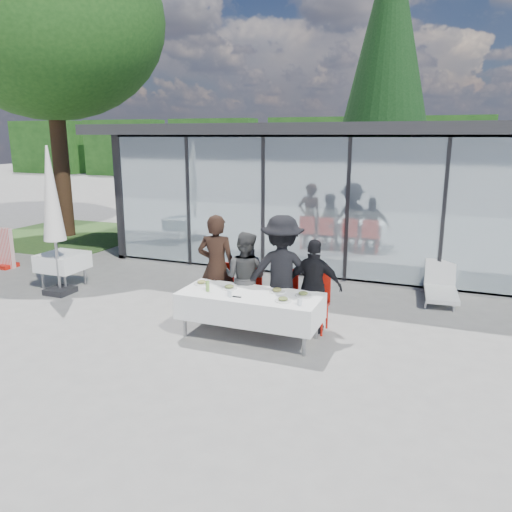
% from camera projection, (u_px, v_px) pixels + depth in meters
% --- Properties ---
extents(ground, '(90.00, 90.00, 0.00)m').
position_uv_depth(ground, '(227.00, 343.00, 7.85)').
color(ground, gray).
rests_on(ground, ground).
extents(pavilion, '(14.80, 8.80, 3.44)m').
position_uv_depth(pavilion, '(412.00, 173.00, 14.02)').
color(pavilion, gray).
rests_on(pavilion, ground).
extents(treeline, '(62.50, 2.00, 4.40)m').
position_uv_depth(treeline, '(374.00, 151.00, 33.37)').
color(treeline, '#173D13').
rests_on(treeline, ground).
extents(dining_table, '(2.26, 0.96, 0.75)m').
position_uv_depth(dining_table, '(250.00, 306.00, 7.94)').
color(dining_table, white).
rests_on(dining_table, ground).
extents(diner_a, '(0.77, 0.77, 1.87)m').
position_uv_depth(diner_a, '(217.00, 267.00, 8.73)').
color(diner_a, black).
rests_on(diner_a, ground).
extents(diner_chair_a, '(0.44, 0.44, 0.97)m').
position_uv_depth(diner_chair_a, '(220.00, 287.00, 8.94)').
color(diner_chair_a, red).
rests_on(diner_chair_a, ground).
extents(diner_b, '(0.85, 0.85, 1.61)m').
position_uv_depth(diner_b, '(245.00, 278.00, 8.57)').
color(diner_b, '#444444').
rests_on(diner_b, ground).
extents(diner_chair_b, '(0.44, 0.44, 0.97)m').
position_uv_depth(diner_chair_b, '(248.00, 290.00, 8.75)').
color(diner_chair_b, red).
rests_on(diner_chair_b, ground).
extents(diner_c, '(1.54, 1.54, 1.93)m').
position_uv_depth(diner_c, '(282.00, 273.00, 8.30)').
color(diner_c, black).
rests_on(diner_c, ground).
extents(diner_chair_c, '(0.44, 0.44, 0.97)m').
position_uv_depth(diner_chair_c, '(284.00, 295.00, 8.51)').
color(diner_chair_c, red).
rests_on(diner_chair_c, ground).
extents(diner_d, '(0.95, 0.95, 1.57)m').
position_uv_depth(diner_d, '(314.00, 287.00, 8.14)').
color(diner_d, black).
rests_on(diner_d, ground).
extents(diner_chair_d, '(0.44, 0.44, 0.97)m').
position_uv_depth(diner_chair_d, '(316.00, 299.00, 8.31)').
color(diner_chair_d, red).
rests_on(diner_chair_d, ground).
extents(plate_a, '(0.26, 0.26, 0.07)m').
position_uv_depth(plate_a, '(201.00, 283.00, 8.38)').
color(plate_a, white).
rests_on(plate_a, dining_table).
extents(plate_b, '(0.26, 0.26, 0.07)m').
position_uv_depth(plate_b, '(229.00, 287.00, 8.13)').
color(plate_b, white).
rests_on(plate_b, dining_table).
extents(plate_c, '(0.26, 0.26, 0.07)m').
position_uv_depth(plate_c, '(277.00, 290.00, 7.96)').
color(plate_c, white).
rests_on(plate_c, dining_table).
extents(plate_d, '(0.26, 0.26, 0.07)m').
position_uv_depth(plate_d, '(303.00, 294.00, 7.78)').
color(plate_d, white).
rests_on(plate_d, dining_table).
extents(plate_extra, '(0.26, 0.26, 0.07)m').
position_uv_depth(plate_extra, '(283.00, 300.00, 7.52)').
color(plate_extra, white).
rests_on(plate_extra, dining_table).
extents(juice_bottle, '(0.06, 0.06, 0.17)m').
position_uv_depth(juice_bottle, '(208.00, 286.00, 7.98)').
color(juice_bottle, '#76A846').
rests_on(juice_bottle, dining_table).
extents(drinking_glasses, '(1.20, 0.07, 0.10)m').
position_uv_depth(drinking_glasses, '(264.00, 297.00, 7.54)').
color(drinking_glasses, silver).
rests_on(drinking_glasses, dining_table).
extents(folded_eyeglasses, '(0.14, 0.03, 0.01)m').
position_uv_depth(folded_eyeglasses, '(237.00, 297.00, 7.70)').
color(folded_eyeglasses, black).
rests_on(folded_eyeglasses, dining_table).
extents(spare_table_left, '(0.86, 0.86, 0.74)m').
position_uv_depth(spare_table_left, '(63.00, 262.00, 10.66)').
color(spare_table_left, white).
rests_on(spare_table_left, ground).
extents(market_umbrella, '(0.50, 0.50, 3.00)m').
position_uv_depth(market_umbrella, '(52.00, 202.00, 9.88)').
color(market_umbrella, black).
rests_on(market_umbrella, ground).
extents(lounger, '(0.72, 1.38, 0.72)m').
position_uv_depth(lounger, '(441.00, 286.00, 9.93)').
color(lounger, silver).
rests_on(lounger, ground).
extents(deciduous_tree, '(7.04, 6.40, 9.38)m').
position_uv_depth(deciduous_tree, '(48.00, 21.00, 14.77)').
color(deciduous_tree, '#382316').
rests_on(deciduous_tree, ground).
extents(conifer_tree, '(4.00, 4.00, 10.50)m').
position_uv_depth(conifer_tree, '(388.00, 56.00, 18.02)').
color(conifer_tree, '#382316').
rests_on(conifer_tree, ground).
extents(grass_patch, '(5.00, 5.00, 0.02)m').
position_uv_depth(grass_patch, '(68.00, 235.00, 16.30)').
color(grass_patch, '#385926').
rests_on(grass_patch, ground).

